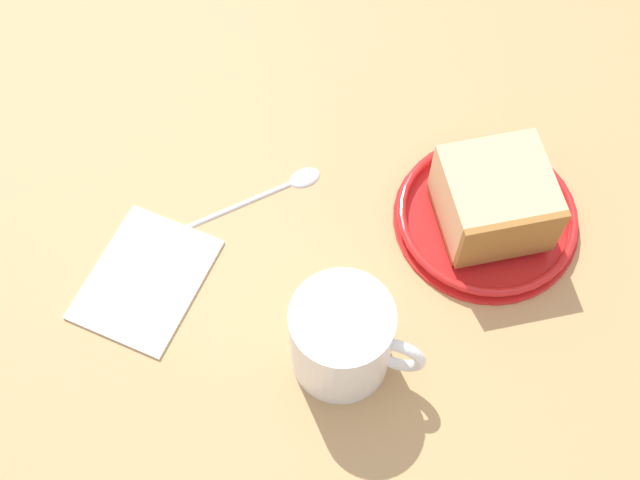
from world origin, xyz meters
TOP-DOWN VIEW (x-y plane):
  - ground_plane at (0.00, 0.00)cm, footprint 127.55×127.55cm
  - small_plate at (-7.58, 3.32)cm, footprint 16.51×16.51cm
  - cake_slice at (-7.34, 3.47)cm, footprint 12.14×12.13cm
  - tea_mug at (9.07, -4.32)cm, footprint 8.03×10.39cm
  - teaspoon at (-4.40, -15.07)cm, footprint 10.78×10.07cm
  - folded_napkin at (8.37, -22.52)cm, footprint 12.38×9.77cm

SIDE VIEW (x-z plane):
  - ground_plane at x=0.00cm, z-range -2.26..0.00cm
  - folded_napkin at x=8.37cm, z-range 0.00..0.60cm
  - teaspoon at x=-4.40cm, z-range -0.05..0.75cm
  - small_plate at x=-7.58cm, z-range -0.01..1.63cm
  - cake_slice at x=-7.34cm, z-range 0.88..7.40cm
  - tea_mug at x=9.07cm, z-range 0.08..8.68cm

